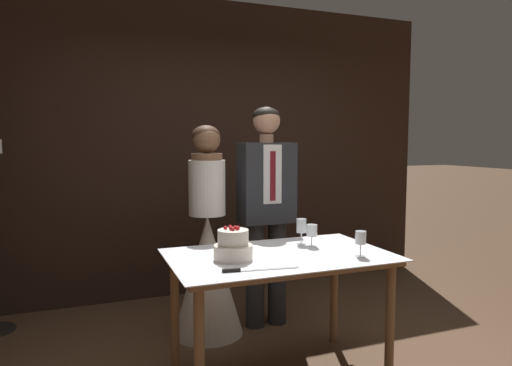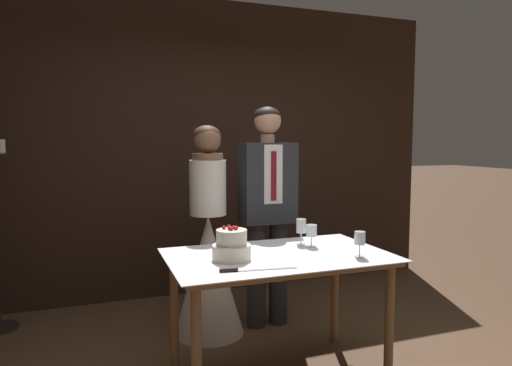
{
  "view_description": "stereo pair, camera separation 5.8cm",
  "coord_description": "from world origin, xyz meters",
  "px_view_note": "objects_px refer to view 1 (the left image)",
  "views": [
    {
      "loc": [
        -1.2,
        -2.24,
        1.5
      ],
      "look_at": [
        -0.06,
        0.71,
        1.21
      ],
      "focal_mm": 32.0,
      "sensor_mm": 36.0,
      "label": 1
    },
    {
      "loc": [
        -1.14,
        -2.26,
        1.5
      ],
      "look_at": [
        -0.06,
        0.71,
        1.21
      ],
      "focal_mm": 32.0,
      "sensor_mm": 36.0,
      "label": 2
    }
  ],
  "objects_px": {
    "tiered_cake": "(233,246)",
    "wine_glass_far": "(312,231)",
    "wine_glass_middle": "(301,227)",
    "cake_table": "(279,269)",
    "cake_knife": "(246,270)",
    "bride": "(208,258)",
    "groom": "(266,203)",
    "wine_glass_near": "(361,239)"
  },
  "relations": [
    {
      "from": "tiered_cake",
      "to": "wine_glass_far",
      "type": "relative_size",
      "value": 1.56
    },
    {
      "from": "wine_glass_middle",
      "to": "wine_glass_far",
      "type": "xyz_separation_m",
      "value": [
        0.04,
        -0.08,
        -0.02
      ]
    },
    {
      "from": "cake_table",
      "to": "tiered_cake",
      "type": "distance_m",
      "value": 0.35
    },
    {
      "from": "tiered_cake",
      "to": "cake_knife",
      "type": "distance_m",
      "value": 0.27
    },
    {
      "from": "tiered_cake",
      "to": "bride",
      "type": "xyz_separation_m",
      "value": [
        0.06,
        0.82,
        -0.28
      ]
    },
    {
      "from": "wine_glass_middle",
      "to": "groom",
      "type": "xyz_separation_m",
      "value": [
        -0.01,
        0.61,
        0.09
      ]
    },
    {
      "from": "wine_glass_near",
      "to": "cake_knife",
      "type": "bearing_deg",
      "value": -177.02
    },
    {
      "from": "cake_knife",
      "to": "groom",
      "type": "height_order",
      "value": "groom"
    },
    {
      "from": "wine_glass_near",
      "to": "bride",
      "type": "height_order",
      "value": "bride"
    },
    {
      "from": "groom",
      "to": "wine_glass_middle",
      "type": "bearing_deg",
      "value": -89.38
    },
    {
      "from": "cake_knife",
      "to": "bride",
      "type": "distance_m",
      "value": 1.1
    },
    {
      "from": "bride",
      "to": "tiered_cake",
      "type": "bearing_deg",
      "value": -94.36
    },
    {
      "from": "cake_table",
      "to": "wine_glass_middle",
      "type": "relative_size",
      "value": 7.77
    },
    {
      "from": "cake_knife",
      "to": "wine_glass_far",
      "type": "xyz_separation_m",
      "value": [
        0.61,
        0.39,
        0.1
      ]
    },
    {
      "from": "cake_table",
      "to": "bride",
      "type": "xyz_separation_m",
      "value": [
        -0.24,
        0.81,
        -0.11
      ]
    },
    {
      "from": "wine_glass_near",
      "to": "wine_glass_middle",
      "type": "height_order",
      "value": "wine_glass_middle"
    },
    {
      "from": "groom",
      "to": "wine_glass_far",
      "type": "bearing_deg",
      "value": -86.36
    },
    {
      "from": "bride",
      "to": "wine_glass_far",
      "type": "bearing_deg",
      "value": -52.36
    },
    {
      "from": "tiered_cake",
      "to": "wine_glass_near",
      "type": "height_order",
      "value": "tiered_cake"
    },
    {
      "from": "wine_glass_near",
      "to": "wine_glass_middle",
      "type": "xyz_separation_m",
      "value": [
        -0.19,
        0.43,
        0.01
      ]
    },
    {
      "from": "cake_knife",
      "to": "wine_glass_far",
      "type": "distance_m",
      "value": 0.73
    },
    {
      "from": "cake_knife",
      "to": "wine_glass_near",
      "type": "bearing_deg",
      "value": 10.81
    },
    {
      "from": "bride",
      "to": "groom",
      "type": "relative_size",
      "value": 0.92
    },
    {
      "from": "cake_table",
      "to": "cake_knife",
      "type": "bearing_deg",
      "value": -139.62
    },
    {
      "from": "tiered_cake",
      "to": "wine_glass_middle",
      "type": "height_order",
      "value": "tiered_cake"
    },
    {
      "from": "wine_glass_middle",
      "to": "wine_glass_near",
      "type": "bearing_deg",
      "value": -66.39
    },
    {
      "from": "tiered_cake",
      "to": "wine_glass_near",
      "type": "xyz_separation_m",
      "value": [
        0.75,
        -0.22,
        0.03
      ]
    },
    {
      "from": "wine_glass_far",
      "to": "groom",
      "type": "distance_m",
      "value": 0.7
    },
    {
      "from": "tiered_cake",
      "to": "wine_glass_near",
      "type": "relative_size",
      "value": 1.46
    },
    {
      "from": "wine_glass_far",
      "to": "cake_table",
      "type": "bearing_deg",
      "value": -158.1
    },
    {
      "from": "wine_glass_near",
      "to": "tiered_cake",
      "type": "bearing_deg",
      "value": 163.86
    },
    {
      "from": "cake_knife",
      "to": "wine_glass_near",
      "type": "xyz_separation_m",
      "value": [
        0.76,
        0.04,
        0.1
      ]
    },
    {
      "from": "wine_glass_middle",
      "to": "wine_glass_far",
      "type": "bearing_deg",
      "value": -65.14
    },
    {
      "from": "cake_knife",
      "to": "groom",
      "type": "distance_m",
      "value": 1.23
    },
    {
      "from": "tiered_cake",
      "to": "bride",
      "type": "bearing_deg",
      "value": 85.64
    },
    {
      "from": "wine_glass_middle",
      "to": "cake_knife",
      "type": "bearing_deg",
      "value": -140.63
    },
    {
      "from": "cake_knife",
      "to": "wine_glass_far",
      "type": "relative_size",
      "value": 2.89
    },
    {
      "from": "cake_table",
      "to": "wine_glass_far",
      "type": "distance_m",
      "value": 0.37
    },
    {
      "from": "wine_glass_far",
      "to": "bride",
      "type": "distance_m",
      "value": 0.92
    },
    {
      "from": "tiered_cake",
      "to": "wine_glass_middle",
      "type": "bearing_deg",
      "value": 20.8
    },
    {
      "from": "tiered_cake",
      "to": "wine_glass_far",
      "type": "bearing_deg",
      "value": 12.45
    },
    {
      "from": "cake_table",
      "to": "wine_glass_near",
      "type": "xyz_separation_m",
      "value": [
        0.44,
        -0.23,
        0.2
      ]
    }
  ]
}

